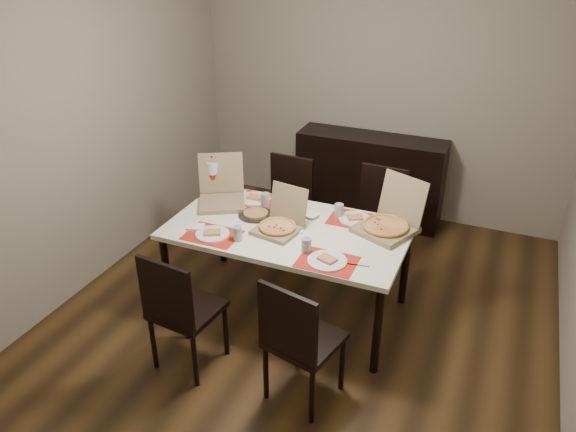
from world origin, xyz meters
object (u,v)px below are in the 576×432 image
Objects in this scene: sideboard at (369,178)px; soda_bottle at (213,177)px; dining_table at (288,235)px; chair_near_left at (180,308)px; pizza_box_center at (280,224)px; dip_bowl at (311,216)px; chair_near_right at (298,338)px; chair_far_left at (286,203)px; chair_far_right at (378,215)px.

sideboard is 4.31× the size of soda_bottle.
chair_near_left is (-0.41, -0.91, -0.17)m from dining_table.
chair_near_left is 1.35m from soda_bottle.
chair_near_left is at bearing -101.58° from sideboard.
pizza_box_center reaches higher than dining_table.
pizza_box_center is 0.32m from dip_bowl.
chair_near_left is at bearing -114.07° from dip_bowl.
chair_near_left is at bearing -71.42° from soda_bottle.
dip_bowl is (0.10, 0.23, 0.08)m from dining_table.
dining_table is 1.94× the size of chair_near_right.
pizza_box_center reaches higher than sideboard.
pizza_box_center is at bearing -69.90° from chair_far_left.
sideboard is 1.61× the size of chair_far_left.
dip_bowl reaches higher than dining_table.
pizza_box_center is 3.45× the size of dip_bowl.
chair_far_left reaches higher than sideboard.
chair_near_right is at bearing -83.90° from sideboard.
chair_near_left reaches higher than dining_table.
chair_far_left is (0.04, 1.74, 0.00)m from chair_near_left.
sideboard is 2.79m from chair_near_left.
chair_near_left is 1.28m from dip_bowl.
dining_table is at bearing -114.48° from dip_bowl.
sideboard reaches higher than dip_bowl.
soda_bottle is at bearing 136.22° from chair_near_right.
chair_near_left is at bearing -115.83° from chair_far_right.
chair_far_left reaches higher than dip_bowl.
soda_bottle is (-1.30, -0.60, 0.39)m from chair_far_right.
sideboard is 3.79× the size of pizza_box_center.
chair_far_right is at bearing 24.71° from soda_bottle.
soda_bottle is at bearing -122.95° from sideboard.
pizza_box_center is at bearing -125.32° from dining_table.
soda_bottle reaches higher than chair_near_right.
sideboard is 0.96m from chair_far_right.
chair_far_right is at bearing -70.25° from sideboard.
chair_near_left is 0.85m from chair_near_right.
chair_near_right is at bearing -91.11° from chair_far_right.
chair_near_right is at bearing -64.77° from chair_far_left.
sideboard is at bearing 78.42° from chair_near_left.
chair_far_right is 2.67× the size of soda_bottle.
pizza_box_center reaches higher than chair_far_left.
dining_table is 0.90m from soda_bottle.
chair_near_left is 1.00× the size of chair_far_left.
sideboard is 1.85m from soda_bottle.
chair_near_right is 1.79m from soda_bottle.
soda_bottle is at bearing 108.58° from chair_near_left.
chair_far_right is 1.48m from soda_bottle.
dining_table is at bearing 66.03° from chair_near_left.
chair_near_right reaches higher than dip_bowl.
chair_far_right is at bearing 64.17° from chair_near_left.
sideboard is at bearing 84.03° from pizza_box_center.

